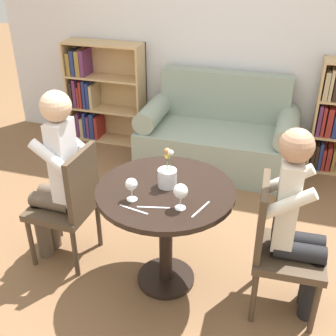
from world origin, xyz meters
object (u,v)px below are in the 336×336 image
at_px(bookshelf_left, 98,94).
at_px(wine_glass_right, 181,192).
at_px(couch, 218,137).
at_px(person_left, 56,175).
at_px(wine_glass_left, 131,185).
at_px(flower_vase, 167,176).
at_px(chair_right, 278,244).
at_px(person_right, 298,224).
at_px(chair_left, 70,201).

relative_size(bookshelf_left, wine_glass_right, 7.10).
xyz_separation_m(couch, person_left, (-0.80, -1.75, 0.38)).
height_order(wine_glass_left, flower_vase, flower_vase).
height_order(chair_right, wine_glass_right, wine_glass_right).
bearing_deg(person_right, wine_glass_left, 97.80).
relative_size(chair_right, flower_vase, 3.41).
xyz_separation_m(bookshelf_left, wine_glass_left, (1.30, -2.23, 0.33)).
bearing_deg(person_left, wine_glass_right, 78.52).
height_order(chair_left, person_right, person_right).
bearing_deg(flower_vase, person_right, -2.03).
bearing_deg(person_right, chair_left, 85.92).
height_order(couch, person_right, person_right).
distance_m(person_left, flower_vase, 0.82).
xyz_separation_m(couch, flower_vase, (0.00, -1.76, 0.52)).
bearing_deg(person_left, person_right, 90.27).
bearing_deg(chair_right, couch, 18.92).
height_order(person_left, wine_glass_right, person_left).
xyz_separation_m(chair_right, wine_glass_left, (-0.87, -0.17, 0.36)).
height_order(couch, wine_glass_left, couch).
relative_size(wine_glass_right, flower_vase, 0.60).
bearing_deg(person_left, chair_left, 88.92).
relative_size(couch, wine_glass_left, 10.86).
bearing_deg(person_left, bookshelf_left, -160.38).
xyz_separation_m(couch, chair_right, (0.72, -1.79, 0.18)).
distance_m(chair_left, person_left, 0.21).
bearing_deg(wine_glass_right, chair_left, 165.95).
height_order(couch, bookshelf_left, bookshelf_left).
bearing_deg(chair_left, wine_glass_right, 77.51).
relative_size(chair_left, person_right, 0.72).
relative_size(bookshelf_left, flower_vase, 4.28).
height_order(couch, person_left, person_left).
height_order(person_right, wine_glass_left, person_right).
distance_m(person_left, wine_glass_left, 0.70).
bearing_deg(couch, chair_left, -112.23).
relative_size(person_left, flower_vase, 4.93).
bearing_deg(wine_glass_right, chair_right, 17.06).
distance_m(chair_left, wine_glass_left, 0.70).
height_order(bookshelf_left, flower_vase, bookshelf_left).
distance_m(couch, bookshelf_left, 1.50).
relative_size(person_left, wine_glass_right, 8.19).
bearing_deg(chair_right, person_right, -88.09).
distance_m(chair_right, person_right, 0.19).
relative_size(couch, flower_vase, 5.91).
bearing_deg(wine_glass_right, couch, 94.19).
height_order(couch, chair_right, couch).
relative_size(chair_left, person_left, 0.69).
bearing_deg(wine_glass_right, person_left, 166.96).
distance_m(chair_right, wine_glass_right, 0.70).
height_order(chair_left, chair_right, same).
height_order(couch, flower_vase, flower_vase).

